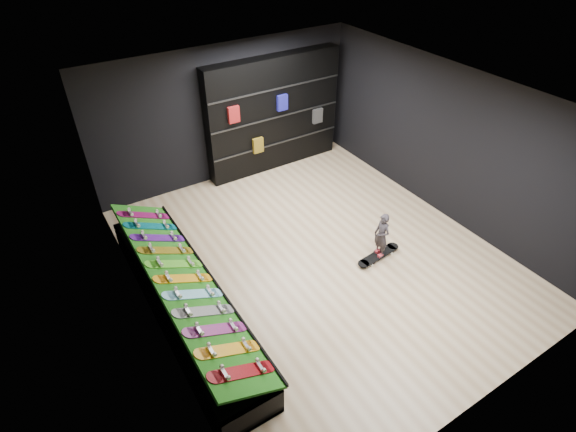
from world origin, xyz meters
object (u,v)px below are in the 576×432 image
display_rack (184,302)px  back_shelving (273,114)px  floor_skateboard (378,256)px  child (380,243)px

display_rack → back_shelving: bearing=42.5°
back_shelving → floor_skateboard: back_shelving is taller
back_shelving → floor_skateboard: size_ratio=3.33×
display_rack → floor_skateboard: 3.54m
display_rack → child: size_ratio=8.50×
display_rack → floor_skateboard: display_rack is taller
display_rack → child: child is taller
back_shelving → floor_skateboard: 4.15m
floor_skateboard → child: 0.31m
floor_skateboard → display_rack: bearing=164.0°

